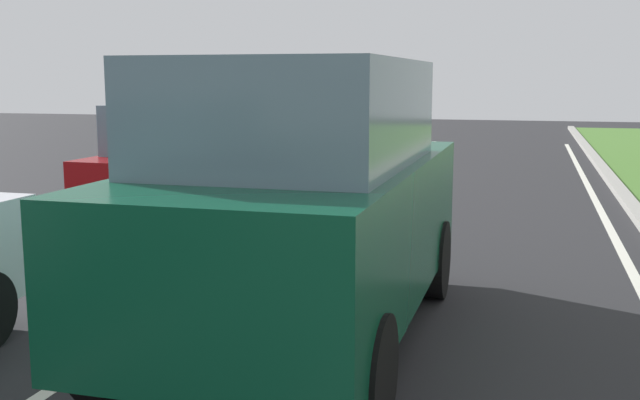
# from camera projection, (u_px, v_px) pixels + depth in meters

# --- Properties ---
(ground_plane) EXTENTS (60.00, 60.00, 0.00)m
(ground_plane) POSITION_uv_depth(u_px,v_px,m) (343.00, 235.00, 10.48)
(ground_plane) COLOR #262628
(lane_line_center) EXTENTS (0.12, 32.00, 0.01)m
(lane_line_center) POSITION_uv_depth(u_px,v_px,m) (295.00, 232.00, 10.67)
(lane_line_center) COLOR silver
(lane_line_center) RESTS_ON ground
(lane_line_right_edge) EXTENTS (0.12, 32.00, 0.01)m
(lane_line_right_edge) POSITION_uv_depth(u_px,v_px,m) (621.00, 250.00, 9.54)
(lane_line_right_edge) COLOR silver
(lane_line_right_edge) RESTS_ON ground
(car_suv_ahead) EXTENTS (2.00, 4.51, 2.28)m
(car_suv_ahead) POSITION_uv_depth(u_px,v_px,m) (303.00, 201.00, 6.07)
(car_suv_ahead) COLOR #0C472D
(car_suv_ahead) RESTS_ON ground
(car_hatchback_far) EXTENTS (1.84, 3.76, 1.78)m
(car_hatchback_far) POSITION_uv_depth(u_px,v_px,m) (188.00, 166.00, 11.01)
(car_hatchback_far) COLOR maroon
(car_hatchback_far) RESTS_ON ground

